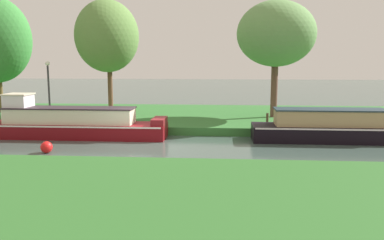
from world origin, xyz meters
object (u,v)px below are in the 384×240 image
(maroon_barge, at_px, (68,124))
(channel_buoy, at_px, (46,147))
(willow_tree_centre, at_px, (107,36))
(mooring_post_near, at_px, (70,118))
(lamp_post, at_px, (49,84))
(mooring_post_far, at_px, (267,120))
(willow_tree_right, at_px, (276,34))
(black_narrowboat, at_px, (324,127))

(maroon_barge, distance_m, channel_buoy, 3.26)
(willow_tree_centre, xyz_separation_m, mooring_post_near, (-1.07, -3.46, -4.29))
(lamp_post, xyz_separation_m, mooring_post_far, (11.47, -0.97, -1.66))
(maroon_barge, height_order, lamp_post, lamp_post)
(willow_tree_right, height_order, mooring_post_far, willow_tree_right)
(maroon_barge, xyz_separation_m, mooring_post_far, (9.52, 1.48, 0.08))
(willow_tree_right, bearing_deg, channel_buoy, -140.99)
(maroon_barge, bearing_deg, black_narrowboat, 0.00)
(black_narrowboat, xyz_separation_m, lamp_post, (-13.87, 2.44, 1.74))
(lamp_post, bearing_deg, channel_buoy, -67.61)
(mooring_post_near, height_order, mooring_post_far, mooring_post_far)
(willow_tree_centre, relative_size, lamp_post, 2.10)
(lamp_post, relative_size, channel_buoy, 6.86)
(black_narrowboat, relative_size, lamp_post, 1.95)
(maroon_barge, bearing_deg, mooring_post_far, 8.83)
(maroon_barge, distance_m, lamp_post, 3.58)
(willow_tree_centre, height_order, lamp_post, willow_tree_centre)
(mooring_post_near, bearing_deg, maroon_barge, -71.80)
(black_narrowboat, height_order, channel_buoy, black_narrowboat)
(lamp_post, bearing_deg, maroon_barge, -51.38)
(maroon_barge, relative_size, black_narrowboat, 1.49)
(maroon_barge, relative_size, willow_tree_centre, 1.39)
(maroon_barge, relative_size, mooring_post_far, 14.12)
(black_narrowboat, height_order, mooring_post_near, black_narrowboat)
(mooring_post_near, distance_m, mooring_post_far, 10.00)
(mooring_post_near, height_order, channel_buoy, mooring_post_near)
(maroon_barge, relative_size, mooring_post_near, 14.73)
(lamp_post, distance_m, channel_buoy, 6.48)
(willow_tree_centre, distance_m, mooring_post_near, 5.61)
(lamp_post, xyz_separation_m, channel_buoy, (2.33, -5.65, -2.15))
(channel_buoy, bearing_deg, black_narrowboat, 15.55)
(maroon_barge, xyz_separation_m, willow_tree_right, (10.25, 4.79, 4.43))
(lamp_post, relative_size, mooring_post_far, 4.85)
(lamp_post, height_order, channel_buoy, lamp_post)
(black_narrowboat, height_order, willow_tree_right, willow_tree_right)
(willow_tree_centre, height_order, channel_buoy, willow_tree_centre)
(maroon_barge, relative_size, channel_buoy, 19.97)
(lamp_post, height_order, mooring_post_near, lamp_post)
(black_narrowboat, relative_size, mooring_post_near, 9.86)
(mooring_post_near, bearing_deg, channel_buoy, -79.57)
(black_narrowboat, bearing_deg, mooring_post_far, 148.30)
(mooring_post_near, xyz_separation_m, channel_buoy, (0.86, -4.69, -0.48))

